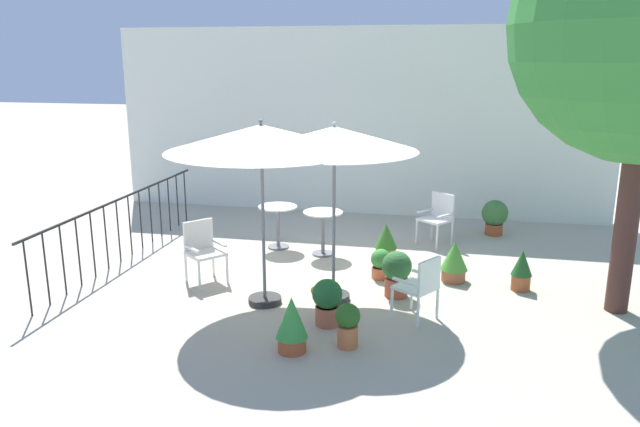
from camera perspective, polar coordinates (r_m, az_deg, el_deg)
name	(u,v)px	position (r m, az deg, el deg)	size (l,w,h in m)	color
ground_plane	(316,272)	(9.39, -0.37, -5.42)	(60.00, 60.00, 0.00)	#B0A893
villa_facade	(356,122)	(12.70, 3.40, 8.51)	(10.11, 0.30, 3.77)	silver
terrace_railing	(123,218)	(10.32, -17.82, -0.36)	(0.03, 5.07, 1.01)	black
patio_umbrella_0	(334,141)	(7.81, 1.34, 6.79)	(2.15, 2.15, 2.39)	#2D2D2D
patio_umbrella_1	(261,139)	(7.72, -5.50, 6.87)	(2.42, 2.42, 2.43)	#2D2D2D
cafe_table_0	(278,219)	(10.43, -3.94, -0.52)	(0.66, 0.66, 0.73)	silver
cafe_table_1	(323,225)	(10.04, 0.28, -1.08)	(0.65, 0.65, 0.73)	white
patio_chair_0	(438,215)	(10.80, 10.92, -0.14)	(0.66, 0.65, 0.89)	white
patio_chair_1	(420,284)	(7.65, 9.32, -6.49)	(0.60, 0.61, 0.83)	white
patio_chair_2	(203,247)	(9.02, -10.84, -3.10)	(0.65, 0.66, 0.89)	white
potted_plant_0	(454,260)	(9.13, 12.37, -4.28)	(0.40, 0.40, 0.60)	#9E5937
potted_plant_1	(522,269)	(9.03, 18.25, -4.97)	(0.29, 0.29, 0.59)	#9C4F2B
potted_plant_2	(292,323)	(6.86, -2.65, -10.17)	(0.36, 0.36, 0.65)	#AD4E2B
potted_plant_3	(348,324)	(6.99, 2.59, -10.20)	(0.28, 0.28, 0.52)	#BF6A3A
potted_plant_4	(397,272)	(8.42, 7.15, -5.40)	(0.41, 0.41, 0.64)	#A74D31
potted_plant_5	(386,242)	(9.74, 6.15, -2.69)	(0.36, 0.36, 0.64)	#A05731
potted_plant_6	(327,300)	(7.51, 0.66, -8.06)	(0.40, 0.37, 0.58)	#B35F42
potted_plant_7	(495,216)	(11.65, 15.94, -0.20)	(0.48, 0.48, 0.65)	#A64B2A
potted_plant_8	(381,263)	(9.10, 5.68, -4.63)	(0.30, 0.30, 0.45)	#CA613C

